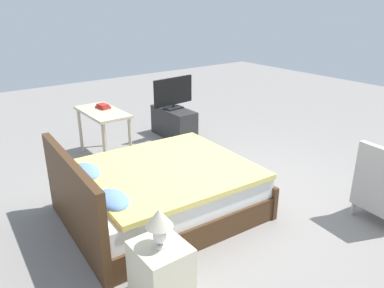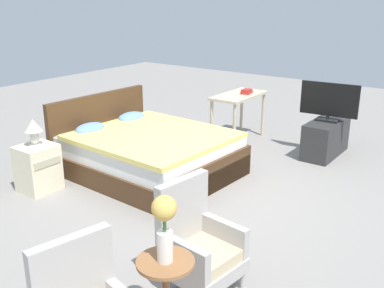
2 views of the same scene
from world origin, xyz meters
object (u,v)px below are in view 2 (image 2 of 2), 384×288
at_px(flower_vase, 164,222).
at_px(nightstand, 38,168).
at_px(table_lamp, 33,129).
at_px(vanity_desk, 239,101).
at_px(armchair_by_window_right, 198,246).
at_px(bed, 147,152).
at_px(tv_flatscreen, 329,101).
at_px(book_stack, 247,92).
at_px(tv_stand, 326,138).

xyz_separation_m(flower_vase, nightstand, (1.01, 2.85, -0.61)).
height_order(flower_vase, nightstand, flower_vase).
relative_size(nightstand, table_lamp, 1.75).
bearing_deg(vanity_desk, armchair_by_window_right, -154.08).
relative_size(bed, armchair_by_window_right, 2.37).
distance_m(tv_flatscreen, book_stack, 1.36).
xyz_separation_m(bed, table_lamp, (-1.20, 0.71, 0.49)).
bearing_deg(nightstand, flower_vase, -109.50).
bearing_deg(armchair_by_window_right, flower_vase, -166.03).
distance_m(armchair_by_window_right, nightstand, 2.74).
height_order(flower_vase, table_lamp, flower_vase).
height_order(armchair_by_window_right, tv_flatscreen, tv_flatscreen).
height_order(flower_vase, book_stack, flower_vase).
bearing_deg(vanity_desk, book_stack, -30.85).
bearing_deg(table_lamp, flower_vase, -109.49).
bearing_deg(tv_flatscreen, nightstand, 144.34).
relative_size(armchair_by_window_right, book_stack, 3.73).
distance_m(bed, tv_flatscreen, 2.75).
bearing_deg(armchair_by_window_right, book_stack, 24.29).
bearing_deg(nightstand, table_lamp, 90.00).
xyz_separation_m(bed, book_stack, (2.09, -0.32, 0.51)).
distance_m(tv_stand, tv_flatscreen, 0.56).
xyz_separation_m(armchair_by_window_right, book_stack, (3.72, 1.68, 0.43)).
bearing_deg(table_lamp, nightstand, -90.00).
bearing_deg(armchair_by_window_right, table_lamp, 81.02).
bearing_deg(tv_stand, nightstand, 144.32).
height_order(bed, tv_stand, bed).
relative_size(flower_vase, tv_stand, 0.50).
xyz_separation_m(tv_stand, tv_flatscreen, (0.00, 0.00, 0.56)).
height_order(nightstand, tv_flatscreen, tv_flatscreen).
xyz_separation_m(armchair_by_window_right, tv_stand, (3.75, 0.32, -0.11)).
bearing_deg(tv_flatscreen, book_stack, 91.30).
bearing_deg(tv_flatscreen, flower_vase, -173.87).
xyz_separation_m(table_lamp, book_stack, (3.29, -1.03, 0.02)).
height_order(flower_vase, tv_flatscreen, tv_flatscreen).
bearing_deg(bed, armchair_by_window_right, -129.23).
distance_m(flower_vase, tv_flatscreen, 4.36).
bearing_deg(tv_flatscreen, armchair_by_window_right, -175.11).
relative_size(armchair_by_window_right, tv_flatscreen, 1.10).
relative_size(armchair_by_window_right, vanity_desk, 0.88).
distance_m(flower_vase, table_lamp, 3.03).
bearing_deg(flower_vase, table_lamp, 70.51).
xyz_separation_m(flower_vase, tv_stand, (4.33, 0.47, -0.63)).
bearing_deg(tv_flatscreen, tv_stand, -174.74).
height_order(bed, table_lamp, bed).
bearing_deg(table_lamp, armchair_by_window_right, -98.98).
height_order(bed, nightstand, bed).
bearing_deg(armchair_by_window_right, vanity_desk, 25.92).
distance_m(bed, tv_stand, 2.70).
bearing_deg(tv_stand, book_stack, 91.20).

